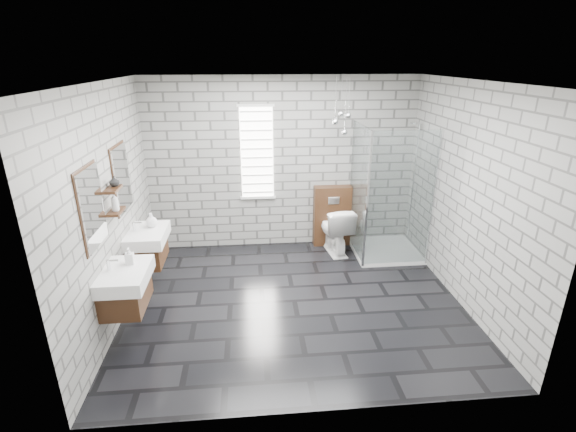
{
  "coord_description": "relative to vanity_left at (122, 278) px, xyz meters",
  "views": [
    {
      "loc": [
        -0.51,
        -4.59,
        2.95
      ],
      "look_at": [
        -0.05,
        0.35,
        1.04
      ],
      "focal_mm": 26.0,
      "sensor_mm": 36.0,
      "label": 1
    }
  ],
  "objects": [
    {
      "name": "cistern_panel",
      "position": [
        2.71,
        2.26,
        -0.26
      ],
      "size": [
        0.6,
        0.2,
        1.0
      ],
      "primitive_type": "cube",
      "color": "#3F2413",
      "rests_on": "floor"
    },
    {
      "name": "wall_left",
      "position": [
        -0.2,
        0.56,
        0.59
      ],
      "size": [
        0.02,
        3.6,
        2.7
      ],
      "primitive_type": "cube",
      "color": "gray",
      "rests_on": "floor"
    },
    {
      "name": "vase",
      "position": [
        -0.11,
        0.58,
        0.9
      ],
      "size": [
        0.13,
        0.13,
        0.11
      ],
      "primitive_type": "imported",
      "rotation": [
        0.0,
        0.0,
        0.16
      ],
      "color": "#B2B2B2",
      "rests_on": "shelf_upper"
    },
    {
      "name": "soap_bottle_c",
      "position": [
        -0.11,
        0.49,
        0.69
      ],
      "size": [
        0.11,
        0.11,
        0.21
      ],
      "primitive_type": "imported",
      "rotation": [
        0.0,
        0.0,
        -0.39
      ],
      "color": "#B2B2B2",
      "rests_on": "shelf_lower"
    },
    {
      "name": "wall_back",
      "position": [
        1.91,
        2.37,
        0.59
      ],
      "size": [
        4.2,
        0.02,
        2.7
      ],
      "primitive_type": "cube",
      "color": "gray",
      "rests_on": "floor"
    },
    {
      "name": "vanity_left",
      "position": [
        0.0,
        0.0,
        0.0
      ],
      "size": [
        0.47,
        0.7,
        1.57
      ],
      "color": "#3F2413",
      "rests_on": "wall_left"
    },
    {
      "name": "shower_enclosure",
      "position": [
        3.41,
        1.75,
        -0.25
      ],
      "size": [
        1.0,
        1.0,
        2.03
      ],
      "color": "white",
      "rests_on": "floor"
    },
    {
      "name": "floor",
      "position": [
        1.91,
        0.56,
        -0.77
      ],
      "size": [
        4.2,
        3.6,
        0.02
      ],
      "primitive_type": "cube",
      "color": "black",
      "rests_on": "ground"
    },
    {
      "name": "shelf_lower",
      "position": [
        -0.12,
        0.51,
        0.56
      ],
      "size": [
        0.14,
        0.3,
        0.03
      ],
      "primitive_type": "cube",
      "color": "#3F2413",
      "rests_on": "wall_left"
    },
    {
      "name": "pendant_cluster",
      "position": [
        2.71,
        1.95,
        1.34
      ],
      "size": [
        0.3,
        0.26,
        0.82
      ],
      "color": "silver",
      "rests_on": "ceiling"
    },
    {
      "name": "vanity_right",
      "position": [
        0.0,
        1.06,
        0.0
      ],
      "size": [
        0.47,
        0.7,
        1.57
      ],
      "color": "#3F2413",
      "rests_on": "wall_left"
    },
    {
      "name": "flush_plate",
      "position": [
        2.71,
        2.16,
        0.04
      ],
      "size": [
        0.18,
        0.01,
        0.12
      ],
      "primitive_type": "cube",
      "color": "silver",
      "rests_on": "cistern_panel"
    },
    {
      "name": "soap_bottle_a",
      "position": [
        0.07,
        0.13,
        0.19
      ],
      "size": [
        0.09,
        0.09,
        0.19
      ],
      "primitive_type": "imported",
      "rotation": [
        0.0,
        0.0,
        0.05
      ],
      "color": "#B2B2B2",
      "rests_on": "vanity_left"
    },
    {
      "name": "wall_front",
      "position": [
        1.91,
        -1.25,
        0.59
      ],
      "size": [
        4.2,
        0.02,
        2.7
      ],
      "primitive_type": "cube",
      "color": "gray",
      "rests_on": "floor"
    },
    {
      "name": "ceiling",
      "position": [
        1.91,
        0.56,
        1.95
      ],
      "size": [
        4.2,
        3.6,
        0.02
      ],
      "primitive_type": "cube",
      "color": "white",
      "rests_on": "wall_back"
    },
    {
      "name": "wall_right",
      "position": [
        4.02,
        0.56,
        0.59
      ],
      "size": [
        0.02,
        3.6,
        2.7
      ],
      "primitive_type": "cube",
      "color": "gray",
      "rests_on": "floor"
    },
    {
      "name": "window",
      "position": [
        1.51,
        2.35,
        0.79
      ],
      "size": [
        0.56,
        0.05,
        1.48
      ],
      "color": "white",
      "rests_on": "wall_back"
    },
    {
      "name": "soap_bottle_b",
      "position": [
        0.08,
        1.18,
        0.19
      ],
      "size": [
        0.18,
        0.18,
        0.19
      ],
      "primitive_type": "imported",
      "rotation": [
        0.0,
        0.0,
        -0.27
      ],
      "color": "#B2B2B2",
      "rests_on": "vanity_right"
    },
    {
      "name": "shelf_upper",
      "position": [
        -0.12,
        0.51,
        0.82
      ],
      "size": [
        0.14,
        0.3,
        0.03
      ],
      "primitive_type": "cube",
      "color": "#3F2413",
      "rests_on": "wall_left"
    },
    {
      "name": "toilet",
      "position": [
        2.71,
        1.97,
        -0.37
      ],
      "size": [
        0.52,
        0.8,
        0.77
      ],
      "primitive_type": "imported",
      "rotation": [
        0.0,
        0.0,
        3.28
      ],
      "color": "white",
      "rests_on": "floor"
    }
  ]
}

